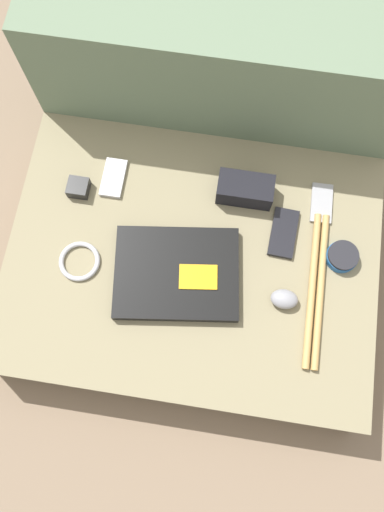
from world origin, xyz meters
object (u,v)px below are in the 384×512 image
object	(u,v)px
camera_pouch	(245,190)
phone_silver	(322,203)
computer_mouse	(284,299)
phone_black	(283,233)
charger_brick	(78,188)
laptop	(177,273)
phone_small	(114,178)
speaker_puck	(342,256)

from	to	relation	value
camera_pouch	phone_silver	bearing A→B (deg)	1.45
computer_mouse	phone_black	size ratio (longest dim) A/B	0.51
camera_pouch	charger_brick	world-z (taller)	camera_pouch
laptop	phone_small	size ratio (longest dim) A/B	3.09
speaker_puck	charger_brick	distance (m)	0.67
computer_mouse	camera_pouch	xyz separation A→B (m)	(-0.13, 0.26, 0.01)
phone_silver	phone_small	distance (m)	0.53
speaker_puck	phone_black	distance (m)	0.15
computer_mouse	phone_silver	xyz separation A→B (m)	(0.07, 0.26, -0.01)
speaker_puck	phone_small	bearing A→B (deg)	168.27
phone_silver	phone_small	world-z (taller)	phone_small
laptop	phone_small	world-z (taller)	laptop
laptop	speaker_puck	world-z (taller)	same
laptop	speaker_puck	distance (m)	0.40
phone_small	charger_brick	xyz separation A→B (m)	(-0.08, -0.04, 0.01)
speaker_puck	phone_silver	distance (m)	0.15
computer_mouse	speaker_puck	size ratio (longest dim) A/B	0.85
computer_mouse	phone_small	distance (m)	0.52
phone_small	phone_black	bearing A→B (deg)	-10.09
phone_silver	phone_black	world-z (taller)	phone_black
laptop	computer_mouse	bearing A→B (deg)	-12.77
computer_mouse	speaker_puck	bearing A→B (deg)	45.16
laptop	camera_pouch	world-z (taller)	camera_pouch
phone_silver	phone_small	xyz separation A→B (m)	(-0.53, -0.01, 0.00)
charger_brick	laptop	bearing A→B (deg)	-32.85
laptop	phone_black	size ratio (longest dim) A/B	2.51
phone_black	camera_pouch	world-z (taller)	camera_pouch
laptop	charger_brick	distance (m)	0.33
phone_silver	phone_black	bearing A→B (deg)	-133.94
phone_silver	camera_pouch	size ratio (longest dim) A/B	0.77
computer_mouse	phone_silver	bearing A→B (deg)	75.53
phone_silver	phone_black	xyz separation A→B (m)	(-0.09, -0.09, 0.00)
computer_mouse	phone_small	world-z (taller)	computer_mouse
speaker_puck	phone_small	size ratio (longest dim) A/B	0.74
phone_black	computer_mouse	bearing A→B (deg)	-81.02
camera_pouch	charger_brick	size ratio (longest dim) A/B	2.68
speaker_puck	phone_black	world-z (taller)	speaker_puck
phone_black	phone_small	size ratio (longest dim) A/B	1.23
phone_black	charger_brick	bearing A→B (deg)	179.13
phone_silver	camera_pouch	bearing A→B (deg)	-179.81
speaker_puck	camera_pouch	bearing A→B (deg)	152.84
phone_small	charger_brick	size ratio (longest dim) A/B	2.03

